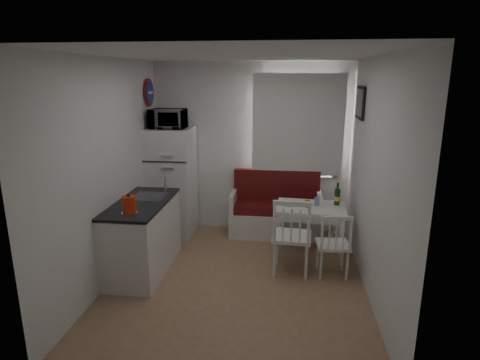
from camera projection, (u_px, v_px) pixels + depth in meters
The scene contains 22 objects.
floor at pixel (237, 281), 4.82m from camera, with size 3.00×3.50×0.02m, color #946E4F.
ceiling at pixel (236, 55), 4.16m from camera, with size 3.00×3.50×0.02m, color white.
wall_back at pixel (251, 149), 6.17m from camera, with size 3.00×0.02×2.60m, color white.
wall_front at pixel (205, 236), 2.81m from camera, with size 3.00×0.02×2.60m, color white.
wall_left at pixel (109, 172), 4.67m from camera, with size 0.02×3.50×2.60m, color white.
wall_right at pixel (374, 180), 4.32m from camera, with size 0.02×3.50×2.60m, color white.
window at pixel (298, 128), 5.98m from camera, with size 1.22×0.06×1.47m, color white.
curtain at pixel (298, 126), 5.90m from camera, with size 1.35×0.02×1.50m, color white.
kitchen_counter at pixel (143, 236), 5.00m from camera, with size 0.62×1.32×1.16m.
wall_sign at pixel (149, 93), 5.84m from camera, with size 0.40×0.40×0.03m, color navy.
picture_frame at pixel (360, 103), 5.19m from camera, with size 0.04×0.52×0.42m, color black.
bench at pixel (276, 214), 6.14m from camera, with size 1.38×0.53×0.99m.
dining_table at pixel (311, 212), 5.40m from camera, with size 0.96×0.70×0.69m.
chair_left at pixel (292, 229), 4.78m from camera, with size 0.49×0.47×0.53m.
chair_right at pixel (334, 239), 4.77m from camera, with size 0.41×0.39×0.44m.
fridge at pixel (172, 182), 6.10m from camera, with size 0.66×0.66×1.64m, color white.
microwave at pixel (168, 119), 5.80m from camera, with size 0.51×0.34×0.28m, color white.
kettle at pixel (129, 205), 4.39m from camera, with size 0.18×0.18×0.24m, color red.
wine_bottle at pixel (337, 194), 5.40m from camera, with size 0.08×0.08×0.31m, color #143F19, non-canonical shape.
drinking_glass_orange at pixel (307, 203), 5.33m from camera, with size 0.06×0.06×0.11m, color orange.
drinking_glass_blue at pixel (317, 201), 5.41m from camera, with size 0.07×0.07×0.11m, color #7894CC.
plate at pixel (288, 204), 5.43m from camera, with size 0.23×0.23×0.02m, color white.
Camera 1 is at (0.56, -4.32, 2.39)m, focal length 30.00 mm.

